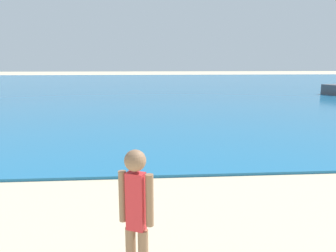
# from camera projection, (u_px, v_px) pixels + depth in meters

# --- Properties ---
(water) EXTENTS (160.00, 60.00, 0.06)m
(water) POSITION_uv_depth(u_px,v_px,m) (150.00, 84.00, 36.10)
(water) COLOR #1E6B9E
(water) RESTS_ON ground
(person_standing) EXTENTS (0.33, 0.20, 1.54)m
(person_standing) POSITION_uv_depth(u_px,v_px,m) (136.00, 217.00, 3.10)
(person_standing) COLOR #936B4C
(person_standing) RESTS_ON ground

